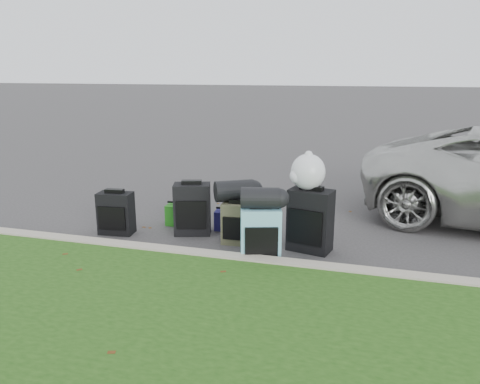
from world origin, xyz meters
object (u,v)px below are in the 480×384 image
(suitcase_small_black, at_px, (116,213))
(tote_navy, at_px, (224,220))
(suitcase_large_black_left, at_px, (192,209))
(suitcase_olive, at_px, (238,223))
(suitcase_large_black_right, at_px, (310,220))
(tote_green, at_px, (176,215))
(suitcase_teal, at_px, (261,235))

(suitcase_small_black, relative_size, tote_navy, 2.10)
(suitcase_large_black_left, relative_size, suitcase_olive, 1.31)
(suitcase_large_black_left, relative_size, tote_navy, 2.55)
(suitcase_large_black_right, bearing_deg, tote_green, -179.75)
(suitcase_teal, xyz_separation_m, tote_navy, (-0.73, 0.95, -0.19))
(suitcase_small_black, bearing_deg, tote_green, 35.72)
(suitcase_olive, xyz_separation_m, tote_green, (-1.04, 0.47, -0.12))
(suitcase_large_black_right, xyz_separation_m, tote_green, (-1.95, 0.46, -0.23))
(suitcase_olive, xyz_separation_m, suitcase_large_black_right, (0.91, 0.01, 0.12))
(suitcase_teal, bearing_deg, suitcase_olive, 112.61)
(suitcase_olive, height_order, tote_navy, suitcase_olive)
(suitcase_large_black_left, bearing_deg, tote_green, 125.36)
(suitcase_teal, relative_size, suitcase_large_black_right, 0.84)
(suitcase_olive, bearing_deg, tote_green, 153.33)
(suitcase_olive, bearing_deg, suitcase_large_black_left, 162.39)
(suitcase_teal, xyz_separation_m, tote_green, (-1.46, 0.97, -0.17))
(suitcase_large_black_left, bearing_deg, suitcase_large_black_right, -22.84)
(suitcase_large_black_left, height_order, tote_navy, suitcase_large_black_left)
(suitcase_large_black_left, height_order, tote_green, suitcase_large_black_left)
(suitcase_small_black, relative_size, suitcase_large_black_left, 0.82)
(tote_navy, bearing_deg, suitcase_large_black_right, -24.51)
(suitcase_large_black_right, relative_size, tote_navy, 2.83)
(suitcase_large_black_left, xyz_separation_m, suitcase_olive, (0.68, -0.18, -0.08))
(suitcase_small_black, xyz_separation_m, suitcase_large_black_left, (0.99, 0.27, 0.06))
(suitcase_small_black, xyz_separation_m, suitcase_large_black_right, (2.57, 0.09, 0.10))
(suitcase_large_black_left, relative_size, suitcase_large_black_right, 0.90)
(suitcase_large_black_left, distance_m, suitcase_large_black_right, 1.60)
(suitcase_teal, bearing_deg, suitcase_large_black_right, 28.95)
(suitcase_large_black_right, bearing_deg, tote_navy, 173.83)
(suitcase_small_black, height_order, suitcase_olive, suitcase_small_black)
(suitcase_small_black, distance_m, tote_navy, 1.46)
(suitcase_large_black_right, bearing_deg, suitcase_large_black_left, -172.76)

